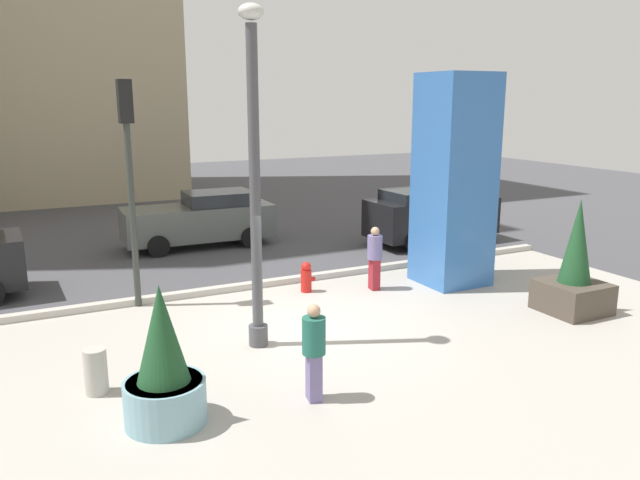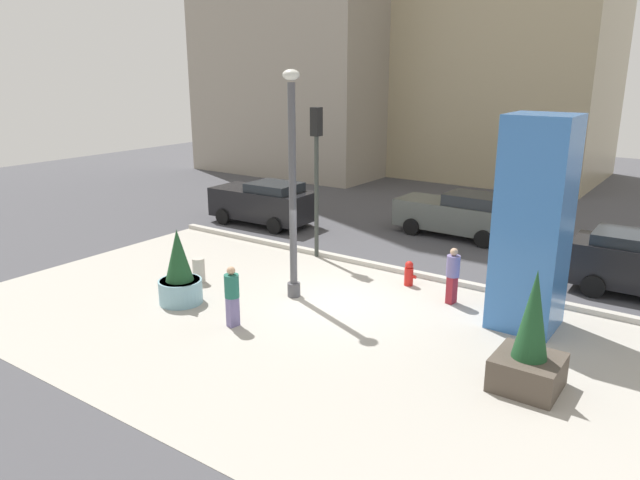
{
  "view_description": "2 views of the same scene",
  "coord_description": "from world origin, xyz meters",
  "px_view_note": "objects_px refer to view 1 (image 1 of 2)",
  "views": [
    {
      "loc": [
        -5.07,
        -10.77,
        4.55
      ],
      "look_at": [
        0.18,
        -0.2,
        1.87
      ],
      "focal_mm": 35.1,
      "sensor_mm": 36.0,
      "label": 1
    },
    {
      "loc": [
        8.34,
        -12.65,
        6.16
      ],
      "look_at": [
        -0.45,
        -0.13,
        1.71
      ],
      "focal_mm": 33.48,
      "sensor_mm": 36.0,
      "label": 2
    }
  ],
  "objects_px": {
    "concrete_bollard": "(96,372)",
    "car_far_lane": "(201,219)",
    "art_pillar_blue": "(454,181)",
    "lamp_post": "(255,189)",
    "traffic_light_far_side": "(129,158)",
    "car_curb_east": "(430,215)",
    "pedestrian_on_sidewalk": "(375,255)",
    "pedestrian_by_curb": "(314,348)",
    "potted_plant_mid_plaza": "(164,371)",
    "potted_plant_by_pillar": "(574,273)",
    "fire_hydrant": "(306,277)"
  },
  "relations": [
    {
      "from": "lamp_post",
      "to": "concrete_bollard",
      "type": "xyz_separation_m",
      "value": [
        -2.99,
        -0.72,
        -2.6
      ]
    },
    {
      "from": "art_pillar_blue",
      "to": "traffic_light_far_side",
      "type": "bearing_deg",
      "value": 167.91
    },
    {
      "from": "pedestrian_on_sidewalk",
      "to": "concrete_bollard",
      "type": "bearing_deg",
      "value": -157.71
    },
    {
      "from": "lamp_post",
      "to": "pedestrian_by_curb",
      "type": "distance_m",
      "value": 3.23
    },
    {
      "from": "potted_plant_by_pillar",
      "to": "traffic_light_far_side",
      "type": "distance_m",
      "value": 9.87
    },
    {
      "from": "concrete_bollard",
      "to": "pedestrian_by_curb",
      "type": "xyz_separation_m",
      "value": [
        2.97,
        -1.72,
        0.48
      ]
    },
    {
      "from": "lamp_post",
      "to": "potted_plant_by_pillar",
      "type": "xyz_separation_m",
      "value": [
        6.79,
        -1.26,
        -2.1
      ]
    },
    {
      "from": "pedestrian_by_curb",
      "to": "traffic_light_far_side",
      "type": "bearing_deg",
      "value": 105.24
    },
    {
      "from": "art_pillar_blue",
      "to": "traffic_light_far_side",
      "type": "height_order",
      "value": "art_pillar_blue"
    },
    {
      "from": "lamp_post",
      "to": "car_far_lane",
      "type": "distance_m",
      "value": 8.83
    },
    {
      "from": "car_curb_east",
      "to": "pedestrian_on_sidewalk",
      "type": "xyz_separation_m",
      "value": [
        -4.26,
        -3.59,
        -0.04
      ]
    },
    {
      "from": "art_pillar_blue",
      "to": "potted_plant_by_pillar",
      "type": "bearing_deg",
      "value": -72.21
    },
    {
      "from": "art_pillar_blue",
      "to": "pedestrian_by_curb",
      "type": "height_order",
      "value": "art_pillar_blue"
    },
    {
      "from": "concrete_bollard",
      "to": "pedestrian_by_curb",
      "type": "height_order",
      "value": "pedestrian_by_curb"
    },
    {
      "from": "traffic_light_far_side",
      "to": "car_far_lane",
      "type": "xyz_separation_m",
      "value": [
        2.93,
        5.13,
        -2.46
      ]
    },
    {
      "from": "potted_plant_by_pillar",
      "to": "concrete_bollard",
      "type": "height_order",
      "value": "potted_plant_by_pillar"
    },
    {
      "from": "lamp_post",
      "to": "traffic_light_far_side",
      "type": "height_order",
      "value": "lamp_post"
    },
    {
      "from": "traffic_light_far_side",
      "to": "pedestrian_by_curb",
      "type": "bearing_deg",
      "value": -74.76
    },
    {
      "from": "concrete_bollard",
      "to": "pedestrian_on_sidewalk",
      "type": "bearing_deg",
      "value": 22.29
    },
    {
      "from": "pedestrian_by_curb",
      "to": "pedestrian_on_sidewalk",
      "type": "height_order",
      "value": "pedestrian_on_sidewalk"
    },
    {
      "from": "potted_plant_by_pillar",
      "to": "car_far_lane",
      "type": "xyz_separation_m",
      "value": [
        -5.46,
        9.72,
        -0.03
      ]
    },
    {
      "from": "fire_hydrant",
      "to": "pedestrian_by_curb",
      "type": "relative_size",
      "value": 0.48
    },
    {
      "from": "lamp_post",
      "to": "fire_hydrant",
      "type": "distance_m",
      "value": 4.31
    },
    {
      "from": "car_far_lane",
      "to": "car_curb_east",
      "type": "relative_size",
      "value": 1.1
    },
    {
      "from": "lamp_post",
      "to": "pedestrian_on_sidewalk",
      "type": "xyz_separation_m",
      "value": [
        3.79,
        2.05,
        -2.12
      ]
    },
    {
      "from": "potted_plant_mid_plaza",
      "to": "car_far_lane",
      "type": "relative_size",
      "value": 0.45
    },
    {
      "from": "fire_hydrant",
      "to": "pedestrian_on_sidewalk",
      "type": "relative_size",
      "value": 0.48
    },
    {
      "from": "traffic_light_far_side",
      "to": "car_curb_east",
      "type": "xyz_separation_m",
      "value": [
        9.64,
        2.31,
        -2.41
      ]
    },
    {
      "from": "lamp_post",
      "to": "traffic_light_far_side",
      "type": "xyz_separation_m",
      "value": [
        -1.59,
        3.34,
        0.33
      ]
    },
    {
      "from": "potted_plant_by_pillar",
      "to": "pedestrian_on_sidewalk",
      "type": "height_order",
      "value": "potted_plant_by_pillar"
    },
    {
      "from": "potted_plant_by_pillar",
      "to": "car_far_lane",
      "type": "height_order",
      "value": "potted_plant_by_pillar"
    },
    {
      "from": "art_pillar_blue",
      "to": "traffic_light_far_side",
      "type": "xyz_separation_m",
      "value": [
        -7.42,
        1.59,
        0.73
      ]
    },
    {
      "from": "car_curb_east",
      "to": "pedestrian_by_curb",
      "type": "xyz_separation_m",
      "value": [
        -8.06,
        -8.09,
        -0.05
      ]
    },
    {
      "from": "traffic_light_far_side",
      "to": "car_curb_east",
      "type": "height_order",
      "value": "traffic_light_far_side"
    },
    {
      "from": "art_pillar_blue",
      "to": "potted_plant_mid_plaza",
      "type": "xyz_separation_m",
      "value": [
        -8.05,
        -3.88,
        -1.76
      ]
    },
    {
      "from": "car_curb_east",
      "to": "pedestrian_by_curb",
      "type": "height_order",
      "value": "car_curb_east"
    },
    {
      "from": "potted_plant_mid_plaza",
      "to": "car_far_lane",
      "type": "height_order",
      "value": "potted_plant_mid_plaza"
    },
    {
      "from": "potted_plant_by_pillar",
      "to": "car_curb_east",
      "type": "xyz_separation_m",
      "value": [
        1.25,
        6.91,
        0.02
      ]
    },
    {
      "from": "fire_hydrant",
      "to": "car_far_lane",
      "type": "bearing_deg",
      "value": 98.7
    },
    {
      "from": "potted_plant_by_pillar",
      "to": "fire_hydrant",
      "type": "height_order",
      "value": "potted_plant_by_pillar"
    },
    {
      "from": "art_pillar_blue",
      "to": "concrete_bollard",
      "type": "relative_size",
      "value": 6.87
    },
    {
      "from": "concrete_bollard",
      "to": "pedestrian_on_sidewalk",
      "type": "distance_m",
      "value": 7.34
    },
    {
      "from": "lamp_post",
      "to": "concrete_bollard",
      "type": "height_order",
      "value": "lamp_post"
    },
    {
      "from": "art_pillar_blue",
      "to": "potted_plant_mid_plaza",
      "type": "bearing_deg",
      "value": -154.25
    },
    {
      "from": "art_pillar_blue",
      "to": "lamp_post",
      "type": "bearing_deg",
      "value": -163.29
    },
    {
      "from": "pedestrian_on_sidewalk",
      "to": "fire_hydrant",
      "type": "bearing_deg",
      "value": 160.3
    },
    {
      "from": "traffic_light_far_side",
      "to": "pedestrian_on_sidewalk",
      "type": "xyz_separation_m",
      "value": [
        5.38,
        -1.29,
        -2.45
      ]
    },
    {
      "from": "pedestrian_on_sidewalk",
      "to": "pedestrian_by_curb",
      "type": "bearing_deg",
      "value": -130.27
    },
    {
      "from": "concrete_bollard",
      "to": "car_far_lane",
      "type": "bearing_deg",
      "value": 64.83
    },
    {
      "from": "art_pillar_blue",
      "to": "pedestrian_by_curb",
      "type": "relative_size",
      "value": 3.32
    }
  ]
}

